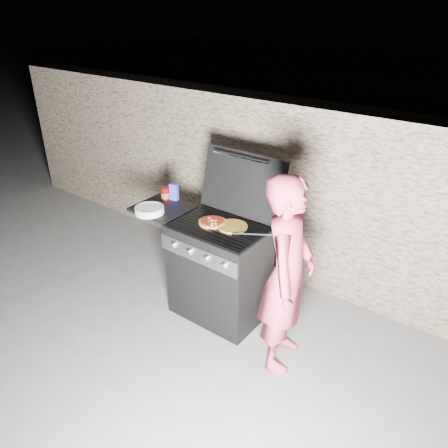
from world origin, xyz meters
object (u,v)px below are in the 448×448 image
Objects in this scene: pizza_topped at (212,222)px; sauce_jar at (165,193)px; gas_grill at (198,262)px; person at (287,276)px.

pizza_topped is 0.70m from sauce_jar.
person reaches higher than gas_grill.
person is at bearing -11.32° from sauce_jar.
person reaches higher than pizza_topped.
sauce_jar is (-0.68, 0.14, 0.04)m from pizza_topped.
pizza_topped is (0.16, 0.02, 0.47)m from gas_grill.
sauce_jar reaches higher than pizza_topped.
pizza_topped reaches higher than gas_grill.
gas_grill is 0.74m from sauce_jar.
person is at bearing -8.72° from gas_grill.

